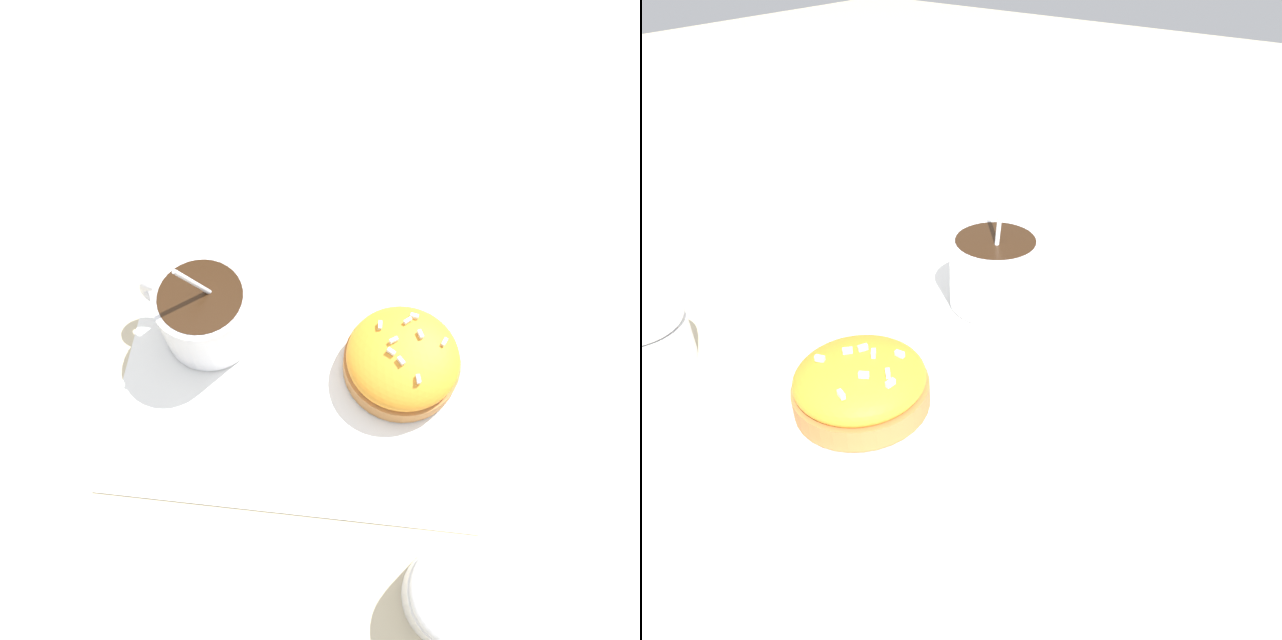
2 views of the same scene
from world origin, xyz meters
TOP-DOWN VIEW (x-y plane):
  - ground_plane at (0.00, 0.00)m, footprint 3.00×3.00m
  - paper_napkin at (0.00, 0.00)m, footprint 0.34×0.33m
  - coffee_cup at (-0.09, -0.01)m, footprint 0.11×0.08m
  - frosted_pastry at (0.09, -0.01)m, footprint 0.10×0.10m
  - sugar_bowl at (0.15, -0.18)m, footprint 0.07×0.07m

SIDE VIEW (x-z plane):
  - ground_plane at x=0.00m, z-range 0.00..0.00m
  - paper_napkin at x=0.00m, z-range 0.00..0.00m
  - frosted_pastry at x=0.09m, z-range 0.00..0.04m
  - sugar_bowl at x=0.15m, z-range 0.00..0.06m
  - coffee_cup at x=-0.09m, z-range -0.01..0.09m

